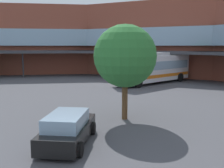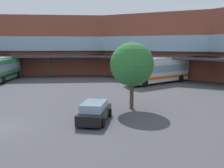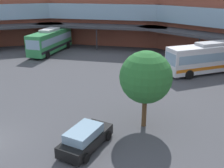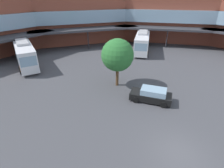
% 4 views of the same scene
% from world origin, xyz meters
% --- Properties ---
extents(ground_plane, '(121.23, 121.23, 0.00)m').
position_xyz_m(ground_plane, '(0.00, 0.00, 0.00)').
color(ground_plane, '#47474C').
extents(station_building, '(79.40, 48.13, 11.25)m').
position_xyz_m(station_building, '(0.00, 20.33, 5.66)').
color(station_building, brown).
rests_on(station_building, ground).
extents(bus_0, '(3.84, 12.08, 3.85)m').
position_xyz_m(bus_0, '(-4.45, 26.23, 1.95)').
color(bus_0, white).
rests_on(bus_0, ground).
extents(bus_4, '(10.84, 10.07, 3.74)m').
position_xyz_m(bus_4, '(16.86, 20.57, 1.90)').
color(bus_4, white).
rests_on(bus_4, ground).
extents(parked_car, '(3.99, 4.64, 1.53)m').
position_xyz_m(parked_car, '(3.73, 6.07, 0.74)').
color(parked_car, black).
rests_on(parked_car, ground).
extents(plaza_tree, '(3.90, 3.90, 5.97)m').
position_xyz_m(plaza_tree, '(3.03, 11.23, 4.00)').
color(plaza_tree, brown).
rests_on(plaza_tree, ground).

